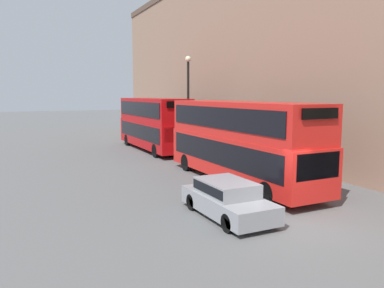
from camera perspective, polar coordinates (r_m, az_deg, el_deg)
ground_plane at (r=13.98m, az=15.71°, el=-11.65°), size 200.00×200.00×0.00m
bus_leading at (r=19.27m, az=7.19°, el=0.87°), size 2.59×11.06×4.17m
bus_second_in_queue at (r=30.67m, az=-5.95°, el=3.40°), size 2.59×10.40×4.22m
car_dark_sedan at (r=14.09m, az=5.39°, el=-8.16°), size 1.83×4.25×1.36m
street_lamp at (r=28.24m, az=-0.59°, el=7.44°), size 0.44×0.44×7.36m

